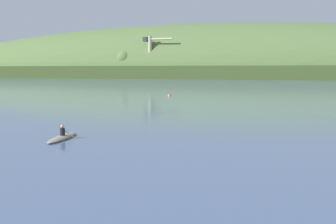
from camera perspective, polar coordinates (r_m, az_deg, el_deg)
far_shoreline_hill at (r=224.92m, az=4.97°, el=4.73°), size 452.45×98.09×56.01m
dockside_crane at (r=201.73m, az=-2.33°, el=7.26°), size 14.48×3.88×19.64m
canoe_with_paddler at (r=28.08m, az=-13.94°, el=-3.31°), size 1.82×4.35×1.02m
mooring_buoy_foreground at (r=70.82m, az=0.18°, el=2.20°), size 0.60×0.60×0.68m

